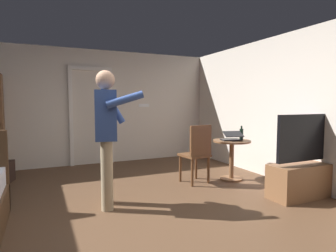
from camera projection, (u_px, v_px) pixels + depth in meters
The scene contains 10 objects.
ground_plane at pixel (124, 219), 3.30m from camera, with size 7.03×7.03×0.00m, color brown.
wall_back at pixel (83, 107), 6.15m from camera, with size 6.06×0.12×2.51m, color silver.
wall_right at pixel (307, 109), 4.42m from camera, with size 0.12×6.63×2.51m, color silver.
doorway_frame at pixel (91, 109), 6.15m from camera, with size 0.93×0.08×2.13m.
tv_flatscreen at pixel (306, 173), 4.06m from camera, with size 1.15×0.40×1.19m.
side_table at pixel (232, 153), 4.95m from camera, with size 0.65×0.65×0.70m.
laptop at pixel (231, 138), 4.87m from camera, with size 0.39×0.40×0.17m.
bottle_on_table at pixel (241, 134), 4.91m from camera, with size 0.06×0.06×0.25m.
wooden_chair at pixel (197, 151), 4.70m from camera, with size 0.47×0.47×0.99m.
person_blue_shirt at pixel (107, 128), 3.61m from camera, with size 0.62×0.70×1.76m.
Camera 1 is at (-0.85, -3.13, 1.36)m, focal length 30.16 mm.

